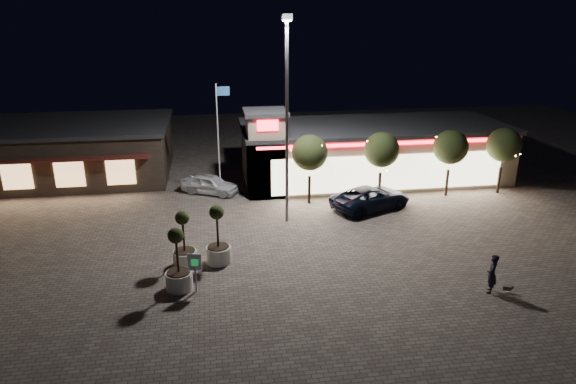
{
  "coord_description": "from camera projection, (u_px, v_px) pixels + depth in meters",
  "views": [
    {
      "loc": [
        -2.48,
        -21.59,
        12.42
      ],
      "look_at": [
        1.76,
        6.0,
        2.64
      ],
      "focal_mm": 32.0,
      "sensor_mm": 36.0,
      "label": 1
    }
  ],
  "objects": [
    {
      "name": "floodlight_pole",
      "position": [
        287.0,
        110.0,
        30.03
      ],
      "size": [
        0.6,
        0.4,
        12.38
      ],
      "color": "gray",
      "rests_on": "ground"
    },
    {
      "name": "pedestrian",
      "position": [
        492.0,
        274.0,
        23.8
      ],
      "size": [
        0.76,
        0.84,
        1.91
      ],
      "primitive_type": "imported",
      "rotation": [
        0.0,
        0.0,
        -2.13
      ],
      "color": "black",
      "rests_on": "ground"
    },
    {
      "name": "pickup_truck",
      "position": [
        371.0,
        198.0,
        34.12
      ],
      "size": [
        6.1,
        4.46,
        1.54
      ],
      "primitive_type": "imported",
      "rotation": [
        0.0,
        0.0,
        1.96
      ],
      "color": "black",
      "rests_on": "ground"
    },
    {
      "name": "string_tree_d",
      "position": [
        504.0,
        145.0,
        36.26
      ],
      "size": [
        2.42,
        2.42,
        4.79
      ],
      "color": "#332319",
      "rests_on": "ground"
    },
    {
      "name": "dog",
      "position": [
        509.0,
        288.0,
        23.96
      ],
      "size": [
        0.5,
        0.29,
        0.27
      ],
      "color": "#59514C",
      "rests_on": "ground"
    },
    {
      "name": "string_tree_b",
      "position": [
        382.0,
        150.0,
        34.98
      ],
      "size": [
        2.42,
        2.42,
        4.79
      ],
      "color": "#332319",
      "rests_on": "ground"
    },
    {
      "name": "ground",
      "position": [
        271.0,
        286.0,
        24.6
      ],
      "size": [
        90.0,
        90.0,
        0.0
      ],
      "primitive_type": "plane",
      "color": "#6A6056",
      "rests_on": "ground"
    },
    {
      "name": "valet_sign",
      "position": [
        195.0,
        265.0,
        23.72
      ],
      "size": [
        0.64,
        0.19,
        1.95
      ],
      "color": "gray",
      "rests_on": "ground"
    },
    {
      "name": "flagpole",
      "position": [
        219.0,
        132.0,
        34.89
      ],
      "size": [
        0.95,
        0.1,
        8.0
      ],
      "color": "white",
      "rests_on": "ground"
    },
    {
      "name": "retail_building",
      "position": [
        367.0,
        151.0,
        39.99
      ],
      "size": [
        20.4,
        8.4,
        6.1
      ],
      "color": "tan",
      "rests_on": "ground"
    },
    {
      "name": "string_tree_a",
      "position": [
        310.0,
        153.0,
        34.26
      ],
      "size": [
        2.42,
        2.42,
        4.79
      ],
      "color": "#332319",
      "rests_on": "ground"
    },
    {
      "name": "planter_left",
      "position": [
        184.0,
        249.0,
        26.32
      ],
      "size": [
        1.24,
        1.24,
        3.05
      ],
      "color": "silver",
      "rests_on": "ground"
    },
    {
      "name": "string_tree_c",
      "position": [
        451.0,
        147.0,
        35.69
      ],
      "size": [
        2.42,
        2.42,
        4.79
      ],
      "color": "#332319",
      "rests_on": "ground"
    },
    {
      "name": "planter_mid",
      "position": [
        178.0,
        270.0,
        24.1
      ],
      "size": [
        1.27,
        1.27,
        3.13
      ],
      "color": "silver",
      "rests_on": "ground"
    },
    {
      "name": "planter_right",
      "position": [
        218.0,
        245.0,
        26.69
      ],
      "size": [
        1.3,
        1.3,
        3.2
      ],
      "color": "silver",
      "rests_on": "ground"
    },
    {
      "name": "restaurant_building",
      "position": [
        64.0,
        150.0,
        40.52
      ],
      "size": [
        16.4,
        11.0,
        4.3
      ],
      "color": "#382D23",
      "rests_on": "ground"
    },
    {
      "name": "white_sedan",
      "position": [
        210.0,
        184.0,
        37.04
      ],
      "size": [
        4.5,
        3.47,
        1.43
      ],
      "primitive_type": "imported",
      "rotation": [
        0.0,
        0.0,
        1.08
      ],
      "color": "silver",
      "rests_on": "ground"
    }
  ]
}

